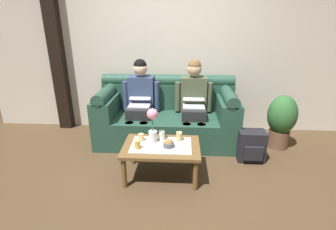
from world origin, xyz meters
TOP-DOWN VIEW (x-y plane):
  - ground_plane at (0.00, 0.00)m, footprint 14.00×14.00m
  - back_wall_patterned at (0.00, 1.70)m, footprint 6.00×0.12m
  - timber_pillar at (-1.77, 1.58)m, footprint 0.20×0.20m
  - couch at (-0.00, 1.17)m, footprint 2.04×0.88m
  - person_left at (-0.40, 1.17)m, footprint 0.56×0.67m
  - person_right at (0.40, 1.17)m, footprint 0.56×0.67m
  - coffee_table at (0.00, 0.17)m, footprint 0.88×0.60m
  - flower_vase at (-0.10, 0.24)m, footprint 0.13×0.13m
  - snack_bowl at (0.09, 0.13)m, footprint 0.12×0.12m
  - cup_near_left at (-0.25, 0.06)m, footprint 0.06×0.06m
  - cup_near_right at (-0.01, 0.30)m, footprint 0.07×0.07m
  - cup_far_center at (0.20, 0.30)m, footprint 0.07×0.07m
  - cup_far_left at (-0.25, 0.26)m, footprint 0.06×0.06m
  - backpack_right at (1.14, 0.60)m, footprint 0.34×0.28m
  - potted_plant at (1.64, 1.01)m, footprint 0.40×0.40m

SIDE VIEW (x-z plane):
  - ground_plane at x=0.00m, z-range 0.00..0.00m
  - backpack_right at x=1.14m, z-range 0.00..0.40m
  - coffee_table at x=0.00m, z-range 0.14..0.55m
  - couch at x=0.00m, z-range -0.11..0.86m
  - potted_plant at x=1.64m, z-range 0.04..0.82m
  - snack_bowl at x=0.09m, z-range 0.39..0.49m
  - cup_far_left at x=-0.25m, z-range 0.41..0.49m
  - cup_near_left at x=-0.25m, z-range 0.41..0.50m
  - cup_far_center at x=0.20m, z-range 0.41..0.51m
  - cup_near_right at x=-0.01m, z-range 0.41..0.52m
  - flower_vase at x=-0.10m, z-range 0.44..0.85m
  - person_left at x=-0.40m, z-range 0.05..1.27m
  - person_right at x=0.40m, z-range 0.05..1.27m
  - back_wall_patterned at x=0.00m, z-range 0.00..2.90m
  - timber_pillar at x=-1.77m, z-range 0.00..2.90m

